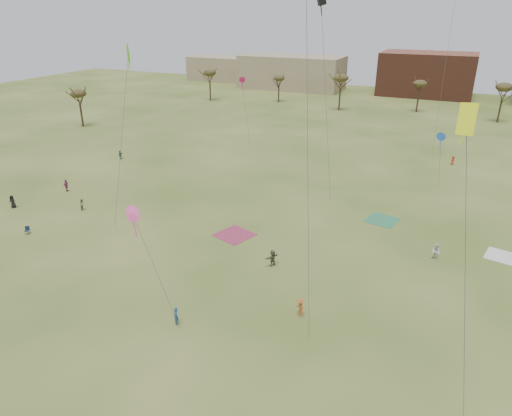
% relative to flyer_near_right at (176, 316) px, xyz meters
% --- Properties ---
extents(ground, '(260.00, 260.00, 0.00)m').
position_rel_flyer_near_right_xyz_m(ground, '(1.25, 0.77, -0.80)').
color(ground, '#39541A').
rests_on(ground, ground).
extents(flyer_near_right, '(0.67, 0.70, 1.60)m').
position_rel_flyer_near_right_xyz_m(flyer_near_right, '(0.00, 0.00, 0.00)').
color(flyer_near_right, navy).
rests_on(flyer_near_right, ground).
extents(spectator_fore_b, '(0.74, 0.86, 1.53)m').
position_rel_flyer_near_right_xyz_m(spectator_fore_b, '(-23.80, 14.44, -0.04)').
color(spectator_fore_b, '#867B55').
rests_on(spectator_fore_b, ground).
extents(spectator_fore_c, '(1.19, 1.67, 1.74)m').
position_rel_flyer_near_right_xyz_m(spectator_fore_c, '(3.50, 11.82, 0.07)').
color(spectator_fore_c, brown).
rests_on(spectator_fore_c, ground).
extents(flyer_mid_a, '(0.96, 0.78, 1.70)m').
position_rel_flyer_near_right_xyz_m(flyer_mid_a, '(-32.49, 11.22, 0.05)').
color(flyer_mid_a, black).
rests_on(flyer_mid_a, ground).
extents(flyer_mid_b, '(1.15, 1.16, 1.61)m').
position_rel_flyer_near_right_xyz_m(flyer_mid_b, '(8.70, 5.30, 0.00)').
color(flyer_mid_b, '#B85922').
rests_on(flyer_mid_b, ground).
extents(spectator_mid_d, '(0.59, 1.08, 1.75)m').
position_rel_flyer_near_right_xyz_m(spectator_mid_d, '(-30.61, 18.43, 0.07)').
color(spectator_mid_d, '#9C4173').
rests_on(spectator_mid_d, ground).
extents(spectator_mid_e, '(1.06, 0.99, 1.73)m').
position_rel_flyer_near_right_xyz_m(spectator_mid_e, '(18.15, 19.96, 0.07)').
color(spectator_mid_e, silver).
rests_on(spectator_mid_e, ground).
extents(flyer_far_a, '(0.67, 1.44, 1.49)m').
position_rel_flyer_near_right_xyz_m(flyer_far_a, '(-33.75, 33.58, -0.06)').
color(flyer_far_a, '#226847').
rests_on(flyer_far_a, ground).
extents(flyer_far_b, '(0.75, 0.85, 1.46)m').
position_rel_flyer_near_right_xyz_m(flyer_far_b, '(17.85, 53.91, -0.07)').
color(flyer_far_b, '#BC3B20').
rests_on(flyer_far_b, ground).
extents(blanket_cream, '(3.55, 3.55, 0.03)m').
position_rel_flyer_near_right_xyz_m(blanket_cream, '(24.42, 23.47, -0.80)').
color(blanket_cream, white).
rests_on(blanket_cream, ground).
extents(blanket_plum, '(4.75, 4.75, 0.03)m').
position_rel_flyer_near_right_xyz_m(blanket_plum, '(-3.02, 16.21, -0.80)').
color(blanket_plum, '#9E304F').
rests_on(blanket_plum, ground).
extents(blanket_olive, '(4.07, 4.07, 0.03)m').
position_rel_flyer_near_right_xyz_m(blanket_olive, '(11.43, 27.20, -0.80)').
color(blanket_olive, '#2F8155').
rests_on(blanket_olive, ground).
extents(camp_chair_left, '(0.71, 0.73, 0.87)m').
position_rel_flyer_near_right_xyz_m(camp_chair_left, '(-24.61, 6.60, -0.54)').
color(camp_chair_left, '#131F35').
rests_on(camp_chair_left, ground).
extents(kites_aloft, '(73.45, 64.25, 27.81)m').
position_rel_flyer_near_right_xyz_m(kites_aloft, '(5.60, 35.47, 20.77)').
color(kites_aloft, orange).
rests_on(kites_aloft, ground).
extents(tree_line, '(117.44, 49.32, 8.91)m').
position_rel_flyer_near_right_xyz_m(tree_line, '(-1.59, 79.89, 6.29)').
color(tree_line, '#3A2B1E').
rests_on(tree_line, ground).
extents(building_tan, '(32.00, 14.00, 10.00)m').
position_rel_flyer_near_right_xyz_m(building_tan, '(-33.75, 115.77, 4.20)').
color(building_tan, '#937F60').
rests_on(building_tan, ground).
extents(building_brick, '(26.00, 16.00, 12.00)m').
position_rel_flyer_near_right_xyz_m(building_brick, '(6.25, 120.77, 5.20)').
color(building_brick, brown).
rests_on(building_brick, ground).
extents(building_tan_west, '(20.00, 12.00, 8.00)m').
position_rel_flyer_near_right_xyz_m(building_tan_west, '(-63.75, 122.77, 3.20)').
color(building_tan_west, '#937F60').
rests_on(building_tan_west, ground).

